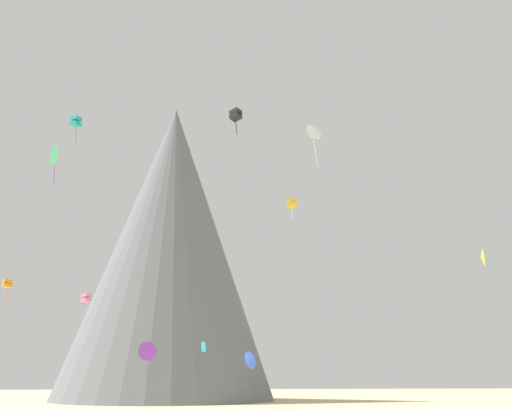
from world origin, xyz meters
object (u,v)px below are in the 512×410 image
kite_green_high (55,156)px  kite_teal_high (76,122)px  kite_pink_mid (86,298)px  kite_black_high (236,115)px  kite_gold_high (292,204)px  kite_orange_mid (7,284)px  kite_white_high (314,132)px  kite_cyan_low (204,347)px  kite_violet_low (147,352)px  kite_blue_low (250,360)px  kite_yellow_mid (482,258)px  rock_massif (170,263)px

kite_green_high → kite_teal_high: (-1.84, 16.41, 11.64)m
kite_pink_mid → kite_teal_high: 25.11m
kite_teal_high → kite_black_high: size_ratio=1.36×
kite_gold_high → kite_orange_mid: size_ratio=0.94×
kite_green_high → kite_white_high: bearing=-101.6°
kite_teal_high → kite_black_high: bearing=-93.0°
kite_cyan_low → kite_violet_low: bearing=132.8°
kite_blue_low → kite_orange_mid: (-29.27, -20.96, 7.60)m
kite_yellow_mid → kite_blue_low: 36.84m
rock_massif → kite_pink_mid: bearing=-101.6°
rock_massif → kite_white_high: (21.59, -55.86, 8.39)m
rock_massif → kite_white_high: bearing=-68.9°
kite_violet_low → kite_black_high: bearing=103.9°
rock_massif → kite_orange_mid: (-15.17, -61.77, -14.42)m
kite_black_high → kite_white_high: bearing=-11.1°
kite_violet_low → kite_black_high: (10.21, -18.51, 26.54)m
kite_pink_mid → kite_yellow_mid: size_ratio=2.24×
kite_teal_high → kite_black_high: 27.15m
kite_green_high → kite_orange_mid: (-5.06, 5.52, -13.37)m
kite_violet_low → kite_pink_mid: kite_pink_mid is taller
kite_violet_low → kite_gold_high: size_ratio=1.71×
kite_white_high → kite_yellow_mid: 27.83m
kite_blue_low → kite_violet_low: bearing=-95.7°
kite_violet_low → kite_teal_high: kite_teal_high is taller
kite_yellow_mid → kite_blue_low: kite_yellow_mid is taller
kite_blue_low → kite_green_high: bearing=-73.7°
kite_blue_low → kite_yellow_mid: bearing=13.1°
kite_teal_high → kite_orange_mid: kite_teal_high is taller
kite_yellow_mid → kite_teal_high: size_ratio=0.47×
kite_white_high → kite_black_high: size_ratio=2.02×
kite_orange_mid → rock_massif: bearing=-46.2°
kite_gold_high → kite_teal_high: size_ratio=0.91×
kite_white_high → kite_teal_high: bearing=153.8°
kite_white_high → kite_yellow_mid: (17.13, -10.09, -19.48)m
kite_green_high → kite_teal_high: kite_teal_high is taller
kite_green_high → kite_cyan_low: bearing=-62.8°
kite_blue_low → kite_gold_high: bearing=99.4°
kite_black_high → kite_orange_mid: bearing=117.3°
kite_pink_mid → kite_cyan_low: bearing=-32.5°
kite_green_high → kite_pink_mid: kite_green_high is taller
kite_violet_low → kite_pink_mid: 11.76m
kite_white_high → kite_gold_high: bearing=70.8°
kite_orange_mid → kite_blue_low: bearing=-86.8°
kite_pink_mid → kite_gold_high: kite_gold_high is taller
kite_white_high → kite_orange_mid: size_ratio=1.54×
kite_gold_high → kite_yellow_mid: size_ratio=1.94×
kite_yellow_mid → kite_black_high: size_ratio=0.64×
rock_massif → kite_cyan_low: (7.30, -38.72, -20.01)m
kite_green_high → kite_black_high: size_ratio=1.39×
kite_cyan_low → kite_gold_high: bearing=-78.7°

